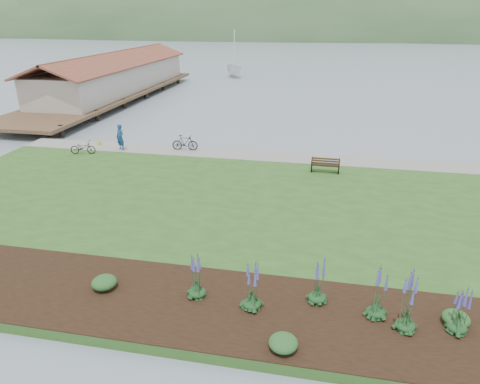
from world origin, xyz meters
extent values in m
plane|color=gray|center=(0.00, 0.00, 0.00)|extent=(600.00, 600.00, 0.00)
cube|color=#28541D|center=(0.00, -2.00, 0.20)|extent=(34.00, 20.00, 0.40)
cube|color=gray|center=(0.00, 6.90, 0.42)|extent=(34.00, 2.20, 0.03)
cube|color=black|center=(3.00, -9.80, 0.42)|extent=(24.00, 4.40, 0.04)
cube|color=#4C3826|center=(-20.00, 26.00, 0.85)|extent=(8.00, 36.00, 0.30)
cube|color=#B2ADA3|center=(-20.00, 28.00, 2.50)|extent=(6.40, 28.00, 3.00)
cube|color=#2F2012|center=(5.31, 4.49, 0.88)|extent=(1.72, 0.63, 0.05)
cube|color=#2F2012|center=(5.30, 4.17, 1.20)|extent=(1.71, 0.20, 0.53)
cube|color=black|center=(4.48, 4.51, 0.64)|extent=(0.08, 0.59, 0.47)
cube|color=black|center=(6.14, 4.47, 0.64)|extent=(0.08, 0.59, 0.47)
imported|color=navy|center=(-9.32, 6.31, 1.52)|extent=(0.97, 0.85, 2.23)
imported|color=black|center=(-11.57, 4.97, 0.86)|extent=(0.99, 1.85, 0.92)
imported|color=black|center=(-4.75, 7.20, 0.97)|extent=(0.72, 1.92, 1.13)
imported|color=silver|center=(-9.67, 48.12, 0.00)|extent=(11.78, 11.85, 23.09)
cube|color=gold|center=(-11.51, 7.20, 0.54)|extent=(0.27, 0.32, 0.29)
ellipsoid|color=#153B1C|center=(3.07, -9.68, 0.59)|extent=(0.62, 0.62, 0.31)
cone|color=#444299|center=(3.07, -9.68, 1.59)|extent=(0.40, 0.40, 1.69)
ellipsoid|color=#153B1C|center=(5.22, -8.91, 0.59)|extent=(0.62, 0.62, 0.31)
cone|color=#444299|center=(5.22, -8.91, 1.54)|extent=(0.32, 0.32, 1.58)
ellipsoid|color=#153B1C|center=(7.98, -9.81, 0.59)|extent=(0.62, 0.62, 0.31)
cone|color=#444299|center=(7.98, -9.81, 1.72)|extent=(0.40, 0.40, 1.95)
ellipsoid|color=#153B1C|center=(9.56, -9.57, 0.59)|extent=(0.62, 0.62, 0.31)
cone|color=#444299|center=(9.56, -9.57, 1.48)|extent=(0.40, 0.40, 1.47)
ellipsoid|color=#153B1C|center=(1.08, -9.43, 0.59)|extent=(0.62, 0.62, 0.31)
cone|color=#444299|center=(1.08, -9.43, 1.58)|extent=(0.40, 0.40, 1.67)
ellipsoid|color=#153B1C|center=(7.14, -9.31, 0.59)|extent=(0.62, 0.62, 0.31)
cone|color=#444299|center=(7.14, -9.31, 1.66)|extent=(0.32, 0.32, 1.82)
ellipsoid|color=#1E4C21|center=(-2.35, -9.61, 0.67)|extent=(0.91, 0.91, 0.46)
ellipsoid|color=#1E4C21|center=(4.31, -11.40, 0.66)|extent=(0.88, 0.88, 0.44)
ellipsoid|color=#1E4C21|center=(9.61, -9.23, 0.65)|extent=(0.86, 0.86, 0.43)
camera|label=1|loc=(4.98, -21.36, 9.66)|focal=32.00mm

